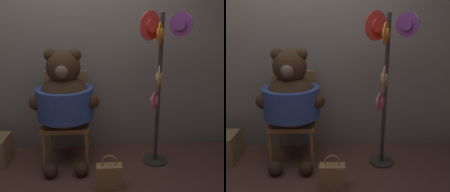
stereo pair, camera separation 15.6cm
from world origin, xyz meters
TOP-DOWN VIEW (x-y plane):
  - ground_plane at (0.00, 0.00)m, footprint 14.00×14.00m
  - wall_back at (0.00, 0.70)m, footprint 8.00×0.10m
  - chair at (-0.08, 0.41)m, footprint 0.52×0.50m
  - teddy_bear at (-0.07, 0.24)m, footprint 0.74×0.66m
  - hat_display_rack at (0.92, 0.13)m, footprint 0.52×0.45m
  - handbag_on_ground at (0.38, -0.25)m, footprint 0.25×0.11m

SIDE VIEW (x-z plane):
  - ground_plane at x=0.00m, z-range 0.00..0.00m
  - handbag_on_ground at x=0.38m, z-range -0.05..0.32m
  - chair at x=-0.08m, z-range 0.04..1.07m
  - teddy_bear at x=-0.07m, z-range 0.12..1.46m
  - hat_display_rack at x=0.92m, z-range 0.19..1.89m
  - wall_back at x=0.00m, z-range 0.00..2.53m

